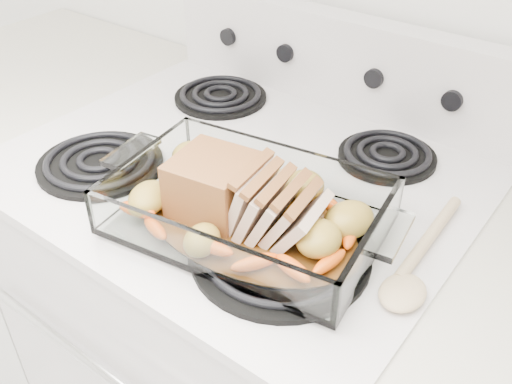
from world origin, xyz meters
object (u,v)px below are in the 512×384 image
Objects in this scene: electric_range at (247,336)px; pork_roast at (235,192)px; baking_dish at (248,215)px; counter_left at (60,226)px.

electric_range is 0.54m from pork_roast.
baking_dish is (0.12, -0.14, 0.48)m from electric_range.
pork_roast is (-0.02, 0.00, 0.03)m from baking_dish.
electric_range is 2.98× the size of baking_dish.
baking_dish is 0.04m from pork_roast.
counter_left is at bearing 168.42° from pork_roast.
pork_roast reaches higher than counter_left.
pork_roast reaches higher than baking_dish.
counter_left is (-0.67, -0.00, -0.02)m from electric_range.
electric_range is 1.20× the size of counter_left.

